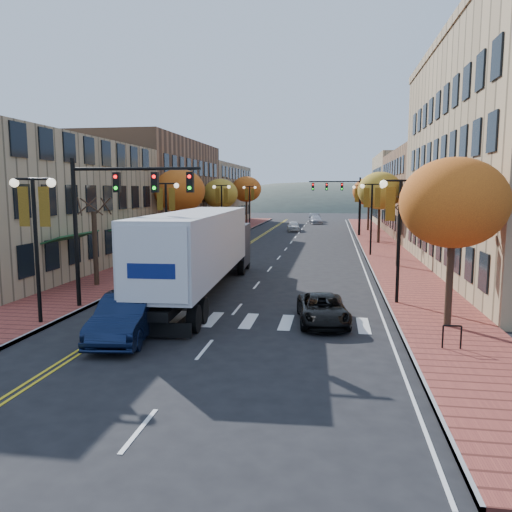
% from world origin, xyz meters
% --- Properties ---
extents(ground, '(200.00, 200.00, 0.00)m').
position_xyz_m(ground, '(0.00, 0.00, 0.00)').
color(ground, black).
rests_on(ground, ground).
extents(sidewalk_left, '(4.00, 85.00, 0.15)m').
position_xyz_m(sidewalk_left, '(-9.00, 32.50, 0.07)').
color(sidewalk_left, brown).
rests_on(sidewalk_left, ground).
extents(sidewalk_right, '(4.00, 85.00, 0.15)m').
position_xyz_m(sidewalk_right, '(9.00, 32.50, 0.07)').
color(sidewalk_right, brown).
rests_on(sidewalk_right, ground).
extents(building_left_near, '(12.00, 22.00, 9.00)m').
position_xyz_m(building_left_near, '(-17.00, 13.00, 4.50)').
color(building_left_near, '#9E8966').
rests_on(building_left_near, ground).
extents(building_left_mid, '(12.00, 24.00, 11.00)m').
position_xyz_m(building_left_mid, '(-17.00, 36.00, 5.50)').
color(building_left_mid, brown).
rests_on(building_left_mid, ground).
extents(building_left_far, '(12.00, 26.00, 9.50)m').
position_xyz_m(building_left_far, '(-17.00, 61.00, 4.75)').
color(building_left_far, '#9E8966').
rests_on(building_left_far, ground).
extents(building_right_mid, '(15.00, 24.00, 10.00)m').
position_xyz_m(building_right_mid, '(18.50, 42.00, 5.00)').
color(building_right_mid, brown).
rests_on(building_right_mid, ground).
extents(building_right_far, '(15.00, 20.00, 11.00)m').
position_xyz_m(building_right_far, '(18.50, 64.00, 5.50)').
color(building_right_far, '#9E8966').
rests_on(building_right_far, ground).
extents(tree_left_a, '(0.28, 0.28, 4.20)m').
position_xyz_m(tree_left_a, '(-9.00, 8.00, 2.25)').
color(tree_left_a, '#382619').
rests_on(tree_left_a, sidewalk_left).
extents(tree_left_b, '(4.48, 4.48, 7.21)m').
position_xyz_m(tree_left_b, '(-9.00, 24.00, 5.45)').
color(tree_left_b, '#382619').
rests_on(tree_left_b, sidewalk_left).
extents(tree_left_c, '(4.16, 4.16, 6.69)m').
position_xyz_m(tree_left_c, '(-9.00, 40.00, 5.05)').
color(tree_left_c, '#382619').
rests_on(tree_left_c, sidewalk_left).
extents(tree_left_d, '(4.61, 4.61, 7.42)m').
position_xyz_m(tree_left_d, '(-9.00, 58.00, 5.60)').
color(tree_left_d, '#382619').
rests_on(tree_left_d, sidewalk_left).
extents(tree_right_a, '(4.16, 4.16, 6.69)m').
position_xyz_m(tree_right_a, '(9.00, 2.00, 5.05)').
color(tree_right_a, '#382619').
rests_on(tree_right_a, sidewalk_right).
extents(tree_right_b, '(0.28, 0.28, 4.20)m').
position_xyz_m(tree_right_b, '(9.00, 18.00, 2.25)').
color(tree_right_b, '#382619').
rests_on(tree_right_b, sidewalk_right).
extents(tree_right_c, '(4.48, 4.48, 7.21)m').
position_xyz_m(tree_right_c, '(9.00, 34.00, 5.45)').
color(tree_right_c, '#382619').
rests_on(tree_right_c, sidewalk_right).
extents(tree_right_d, '(4.35, 4.35, 7.00)m').
position_xyz_m(tree_right_d, '(9.00, 50.00, 5.29)').
color(tree_right_d, '#382619').
rests_on(tree_right_d, sidewalk_right).
extents(lamp_left_a, '(1.96, 0.36, 6.05)m').
position_xyz_m(lamp_left_a, '(-7.50, 0.00, 4.29)').
color(lamp_left_a, black).
rests_on(lamp_left_a, ground).
extents(lamp_left_b, '(1.96, 0.36, 6.05)m').
position_xyz_m(lamp_left_b, '(-7.50, 16.00, 4.29)').
color(lamp_left_b, black).
rests_on(lamp_left_b, ground).
extents(lamp_left_c, '(1.96, 0.36, 6.05)m').
position_xyz_m(lamp_left_c, '(-7.50, 34.00, 4.29)').
color(lamp_left_c, black).
rests_on(lamp_left_c, ground).
extents(lamp_left_d, '(1.96, 0.36, 6.05)m').
position_xyz_m(lamp_left_d, '(-7.50, 52.00, 4.29)').
color(lamp_left_d, black).
rests_on(lamp_left_d, ground).
extents(lamp_right_a, '(1.96, 0.36, 6.05)m').
position_xyz_m(lamp_right_a, '(7.50, 6.00, 4.29)').
color(lamp_right_a, black).
rests_on(lamp_right_a, ground).
extents(lamp_right_b, '(1.96, 0.36, 6.05)m').
position_xyz_m(lamp_right_b, '(7.50, 24.00, 4.29)').
color(lamp_right_b, black).
rests_on(lamp_right_b, ground).
extents(lamp_right_c, '(1.96, 0.36, 6.05)m').
position_xyz_m(lamp_right_c, '(7.50, 42.00, 4.29)').
color(lamp_right_c, black).
rests_on(lamp_right_c, ground).
extents(traffic_mast_near, '(6.10, 0.35, 7.00)m').
position_xyz_m(traffic_mast_near, '(-5.48, 3.00, 4.92)').
color(traffic_mast_near, black).
rests_on(traffic_mast_near, ground).
extents(traffic_mast_far, '(6.10, 0.34, 7.00)m').
position_xyz_m(traffic_mast_far, '(5.48, 42.00, 4.92)').
color(traffic_mast_far, black).
rests_on(traffic_mast_far, ground).
extents(semi_truck, '(3.61, 17.94, 4.46)m').
position_xyz_m(semi_truck, '(-2.42, 7.15, 2.61)').
color(semi_truck, black).
rests_on(semi_truck, ground).
extents(navy_sedan, '(2.40, 5.29, 1.68)m').
position_xyz_m(navy_sedan, '(-3.21, -1.15, 0.84)').
color(navy_sedan, black).
rests_on(navy_sedan, ground).
extents(black_suv, '(2.50, 4.53, 1.20)m').
position_xyz_m(black_suv, '(4.02, 2.13, 0.60)').
color(black_suv, black).
rests_on(black_suv, ground).
extents(car_far_white, '(2.05, 4.21, 1.38)m').
position_xyz_m(car_far_white, '(-0.92, 48.28, 0.69)').
color(car_far_white, silver).
rests_on(car_far_white, ground).
extents(car_far_silver, '(2.44, 4.72, 1.31)m').
position_xyz_m(car_far_silver, '(1.54, 63.65, 0.65)').
color(car_far_silver, '#B7B6BF').
rests_on(car_far_silver, ground).
extents(car_far_oncoming, '(1.91, 4.45, 1.43)m').
position_xyz_m(car_far_oncoming, '(1.14, 69.24, 0.71)').
color(car_far_oncoming, '#929398').
rests_on(car_far_oncoming, ground).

